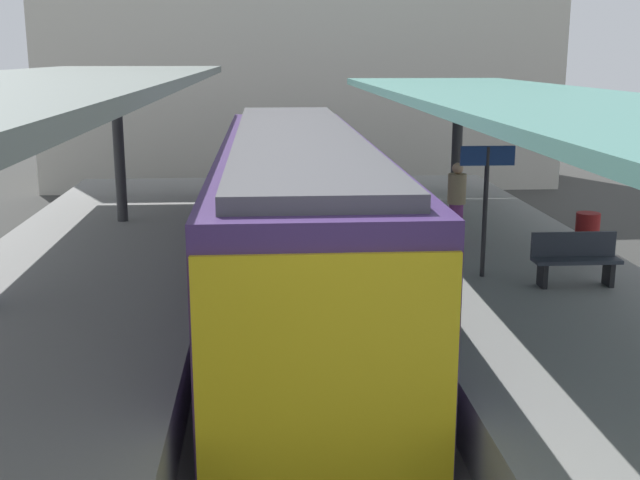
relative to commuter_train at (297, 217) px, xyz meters
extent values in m
plane|color=#383835|center=(0.00, -4.28, -1.73)|extent=(80.00, 80.00, 0.00)
cube|color=gray|center=(-3.80, -4.28, -1.23)|extent=(4.40, 28.00, 1.00)
cube|color=gray|center=(3.80, -4.28, -1.23)|extent=(4.40, 28.00, 1.00)
cube|color=#423F3D|center=(0.00, -4.28, -1.63)|extent=(3.20, 28.00, 0.20)
cube|color=slate|center=(-0.72, -4.28, -1.46)|extent=(0.08, 28.00, 0.14)
cube|color=slate|center=(0.72, -4.28, -1.46)|extent=(0.08, 28.00, 0.14)
cube|color=#472D6B|center=(0.00, 0.03, -0.08)|extent=(2.70, 14.08, 2.90)
cube|color=yellow|center=(0.00, -7.04, -0.23)|extent=(2.65, 0.08, 2.60)
cube|color=black|center=(-1.37, 0.03, 0.27)|extent=(0.04, 12.95, 0.76)
cube|color=black|center=(1.37, 0.03, 0.27)|extent=(0.04, 12.95, 0.76)
cube|color=#515156|center=(0.00, 0.03, 1.47)|extent=(2.16, 13.37, 0.20)
cylinder|color=#333335|center=(-3.80, 3.42, 0.87)|extent=(0.24, 0.24, 3.20)
cube|color=slate|center=(-3.80, -2.88, 2.55)|extent=(4.18, 21.00, 0.16)
cylinder|color=#333335|center=(3.80, 3.42, 0.70)|extent=(0.24, 0.24, 2.87)
cube|color=slate|center=(3.80, -2.88, 2.22)|extent=(4.18, 21.00, 0.16)
cube|color=black|center=(3.86, -2.36, -0.53)|extent=(0.08, 0.32, 0.40)
cube|color=black|center=(4.96, -2.36, -0.53)|extent=(0.08, 0.32, 0.40)
cube|color=#2D333D|center=(4.41, -2.36, -0.30)|extent=(1.40, 0.40, 0.06)
cube|color=#2D333D|center=(4.41, -2.18, -0.07)|extent=(1.40, 0.06, 0.40)
cylinder|color=#262628|center=(3.07, -1.67, 0.37)|extent=(0.08, 0.08, 2.20)
cube|color=navy|center=(3.07, -1.67, 1.32)|extent=(0.90, 0.06, 0.32)
cylinder|color=maroon|center=(5.40, -0.35, -0.33)|extent=(0.44, 0.44, 0.80)
cylinder|color=#7A337A|center=(3.17, 0.72, -0.32)|extent=(0.28, 0.28, 0.81)
cylinder|color=#998460|center=(3.17, 0.72, 0.37)|extent=(0.36, 0.36, 0.59)
sphere|color=tan|center=(3.17, 0.72, 0.77)|extent=(0.22, 0.22, 0.22)
cube|color=beige|center=(0.78, 15.72, 3.77)|extent=(18.00, 6.00, 11.00)
camera|label=1|loc=(-0.59, -14.45, 2.95)|focal=44.69mm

